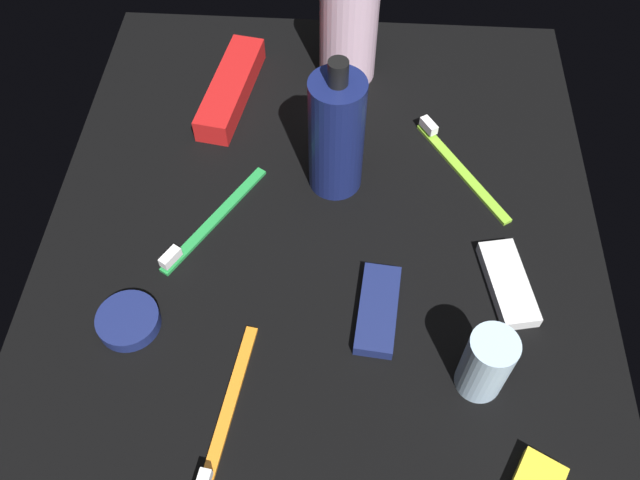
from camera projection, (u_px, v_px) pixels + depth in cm
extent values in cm
cube|color=black|center=(320.00, 258.00, 74.63)|extent=(84.00, 64.00, 1.20)
cylinder|color=navy|center=(336.00, 136.00, 74.01)|extent=(6.37, 6.37, 15.50)
cylinder|color=black|center=(338.00, 73.00, 66.49)|extent=(2.20, 2.20, 2.80)
cylinder|color=silver|center=(349.00, 29.00, 85.59)|extent=(7.58, 7.58, 14.34)
cylinder|color=silver|center=(486.00, 364.00, 62.01)|extent=(4.63, 4.63, 8.58)
cube|color=green|center=(215.00, 218.00, 76.57)|extent=(16.08, 10.25, 0.90)
cube|color=white|center=(170.00, 257.00, 72.18)|extent=(2.80, 2.28, 1.20)
cube|color=orange|center=(228.00, 409.00, 63.46)|extent=(17.99, 3.77, 0.90)
cube|color=#8CD133|center=(462.00, 170.00, 80.71)|extent=(15.79, 10.75, 0.90)
cube|color=white|center=(429.00, 126.00, 83.57)|extent=(2.78, 2.33, 1.20)
cube|color=red|center=(231.00, 88.00, 87.35)|extent=(18.08, 7.20, 3.20)
cube|color=navy|center=(378.00, 310.00, 69.32)|extent=(10.73, 4.95, 1.50)
cube|color=white|center=(508.00, 283.00, 71.15)|extent=(10.99, 5.99, 1.50)
cylinder|color=navy|center=(128.00, 321.00, 68.51)|extent=(6.57, 6.57, 1.60)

